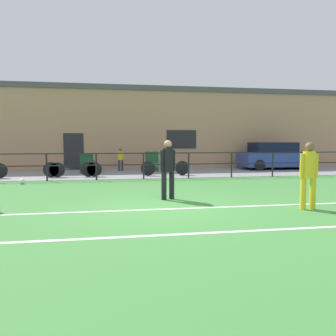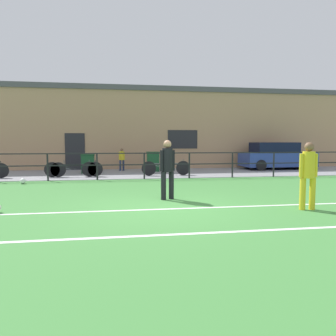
{
  "view_description": "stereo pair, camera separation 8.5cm",
  "coord_description": "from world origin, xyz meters",
  "px_view_note": "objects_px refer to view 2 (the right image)",
  "views": [
    {
      "loc": [
        -1.19,
        -7.6,
        1.63
      ],
      "look_at": [
        0.49,
        2.5,
        0.77
      ],
      "focal_mm": 33.75,
      "sensor_mm": 36.0,
      "label": 1
    },
    {
      "loc": [
        -1.1,
        -7.62,
        1.63
      ],
      "look_at": [
        0.49,
        2.5,
        0.77
      ],
      "focal_mm": 33.75,
      "sensor_mm": 36.0,
      "label": 2
    }
  ],
  "objects_px": {
    "soccer_ball_spare": "(23,181)",
    "bicycle_parked_3": "(77,169)",
    "bicycle_parked_0": "(71,169)",
    "spectator_child": "(122,158)",
    "parked_car_red": "(276,156)",
    "player_goalkeeper": "(167,166)",
    "trash_bin_1": "(88,164)",
    "trash_bin_0": "(153,161)",
    "bicycle_parked_1": "(166,168)",
    "player_striker": "(308,172)"
  },
  "relations": [
    {
      "from": "soccer_ball_spare",
      "to": "bicycle_parked_3",
      "type": "bearing_deg",
      "value": 48.2
    },
    {
      "from": "spectator_child",
      "to": "bicycle_parked_0",
      "type": "height_order",
      "value": "spectator_child"
    },
    {
      "from": "player_goalkeeper",
      "to": "bicycle_parked_3",
      "type": "relative_size",
      "value": 0.72
    },
    {
      "from": "soccer_ball_spare",
      "to": "bicycle_parked_3",
      "type": "relative_size",
      "value": 0.09
    },
    {
      "from": "player_goalkeeper",
      "to": "trash_bin_0",
      "type": "xyz_separation_m",
      "value": [
        0.49,
        8.23,
        -0.39
      ]
    },
    {
      "from": "spectator_child",
      "to": "bicycle_parked_3",
      "type": "xyz_separation_m",
      "value": [
        -2.07,
        -2.77,
        -0.35
      ]
    },
    {
      "from": "soccer_ball_spare",
      "to": "player_goalkeeper",
      "type": "bearing_deg",
      "value": -39.4
    },
    {
      "from": "player_goalkeeper",
      "to": "player_striker",
      "type": "bearing_deg",
      "value": -49.28
    },
    {
      "from": "soccer_ball_spare",
      "to": "bicycle_parked_0",
      "type": "distance_m",
      "value": 2.52
    },
    {
      "from": "bicycle_parked_1",
      "to": "trash_bin_0",
      "type": "bearing_deg",
      "value": 100.62
    },
    {
      "from": "parked_car_red",
      "to": "trash_bin_0",
      "type": "bearing_deg",
      "value": -177.21
    },
    {
      "from": "bicycle_parked_1",
      "to": "trash_bin_0",
      "type": "height_order",
      "value": "trash_bin_0"
    },
    {
      "from": "parked_car_red",
      "to": "bicycle_parked_3",
      "type": "height_order",
      "value": "parked_car_red"
    },
    {
      "from": "bicycle_parked_0",
      "to": "parked_car_red",
      "type": "bearing_deg",
      "value": 12.3
    },
    {
      "from": "player_striker",
      "to": "bicycle_parked_1",
      "type": "height_order",
      "value": "player_striker"
    },
    {
      "from": "bicycle_parked_0",
      "to": "trash_bin_1",
      "type": "distance_m",
      "value": 1.79
    },
    {
      "from": "player_striker",
      "to": "trash_bin_1",
      "type": "relative_size",
      "value": 1.67
    },
    {
      "from": "trash_bin_0",
      "to": "trash_bin_1",
      "type": "bearing_deg",
      "value": -172.8
    },
    {
      "from": "player_goalkeeper",
      "to": "bicycle_parked_1",
      "type": "distance_m",
      "value": 6.2
    },
    {
      "from": "spectator_child",
      "to": "trash_bin_0",
      "type": "relative_size",
      "value": 1.17
    },
    {
      "from": "bicycle_parked_3",
      "to": "soccer_ball_spare",
      "type": "bearing_deg",
      "value": -131.8
    },
    {
      "from": "parked_car_red",
      "to": "bicycle_parked_3",
      "type": "xyz_separation_m",
      "value": [
        -11.05,
        -2.47,
        -0.39
      ]
    },
    {
      "from": "bicycle_parked_1",
      "to": "trash_bin_1",
      "type": "distance_m",
      "value": 4.14
    },
    {
      "from": "spectator_child",
      "to": "bicycle_parked_3",
      "type": "bearing_deg",
      "value": 33.79
    },
    {
      "from": "soccer_ball_spare",
      "to": "bicycle_parked_3",
      "type": "distance_m",
      "value": 2.69
    },
    {
      "from": "spectator_child",
      "to": "bicycle_parked_0",
      "type": "xyz_separation_m",
      "value": [
        -2.34,
        -2.77,
        -0.35
      ]
    },
    {
      "from": "bicycle_parked_0",
      "to": "bicycle_parked_1",
      "type": "xyz_separation_m",
      "value": [
        4.39,
        0.0,
        -0.0
      ]
    },
    {
      "from": "player_striker",
      "to": "trash_bin_1",
      "type": "xyz_separation_m",
      "value": [
        -6.0,
        9.65,
        -0.41
      ]
    },
    {
      "from": "trash_bin_1",
      "to": "player_goalkeeper",
      "type": "bearing_deg",
      "value": -69.62
    },
    {
      "from": "parked_car_red",
      "to": "trash_bin_0",
      "type": "xyz_separation_m",
      "value": [
        -7.32,
        -0.36,
        -0.21
      ]
    },
    {
      "from": "bicycle_parked_0",
      "to": "trash_bin_0",
      "type": "distance_m",
      "value": 4.52
    },
    {
      "from": "bicycle_parked_3",
      "to": "player_goalkeeper",
      "type": "bearing_deg",
      "value": -62.1
    },
    {
      "from": "spectator_child",
      "to": "bicycle_parked_0",
      "type": "distance_m",
      "value": 3.64
    },
    {
      "from": "soccer_ball_spare",
      "to": "bicycle_parked_0",
      "type": "relative_size",
      "value": 0.09
    },
    {
      "from": "spectator_child",
      "to": "trash_bin_0",
      "type": "xyz_separation_m",
      "value": [
        1.66,
        -0.66,
        -0.17
      ]
    },
    {
      "from": "player_goalkeeper",
      "to": "spectator_child",
      "type": "relative_size",
      "value": 1.35
    },
    {
      "from": "soccer_ball_spare",
      "to": "bicycle_parked_0",
      "type": "height_order",
      "value": "bicycle_parked_0"
    },
    {
      "from": "player_striker",
      "to": "trash_bin_0",
      "type": "relative_size",
      "value": 1.53
    },
    {
      "from": "bicycle_parked_0",
      "to": "trash_bin_1",
      "type": "xyz_separation_m",
      "value": [
        0.61,
        1.68,
        0.13
      ]
    },
    {
      "from": "soccer_ball_spare",
      "to": "parked_car_red",
      "type": "bearing_deg",
      "value": 19.17
    },
    {
      "from": "player_goalkeeper",
      "to": "soccer_ball_spare",
      "type": "height_order",
      "value": "player_goalkeeper"
    },
    {
      "from": "spectator_child",
      "to": "bicycle_parked_0",
      "type": "bearing_deg",
      "value": 30.39
    },
    {
      "from": "parked_car_red",
      "to": "soccer_ball_spare",
      "type": "bearing_deg",
      "value": -160.83
    },
    {
      "from": "bicycle_parked_1",
      "to": "player_striker",
      "type": "bearing_deg",
      "value": -74.45
    },
    {
      "from": "spectator_child",
      "to": "soccer_ball_spare",
      "type": "bearing_deg",
      "value": 31.58
    },
    {
      "from": "player_goalkeeper",
      "to": "bicycle_parked_3",
      "type": "distance_m",
      "value": 6.94
    },
    {
      "from": "spectator_child",
      "to": "trash_bin_1",
      "type": "xyz_separation_m",
      "value": [
        -1.73,
        -1.09,
        -0.22
      ]
    },
    {
      "from": "soccer_ball_spare",
      "to": "bicycle_parked_3",
      "type": "height_order",
      "value": "bicycle_parked_3"
    },
    {
      "from": "trash_bin_0",
      "to": "player_striker",
      "type": "bearing_deg",
      "value": -75.47
    },
    {
      "from": "parked_car_red",
      "to": "bicycle_parked_3",
      "type": "relative_size",
      "value": 1.79
    }
  ]
}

